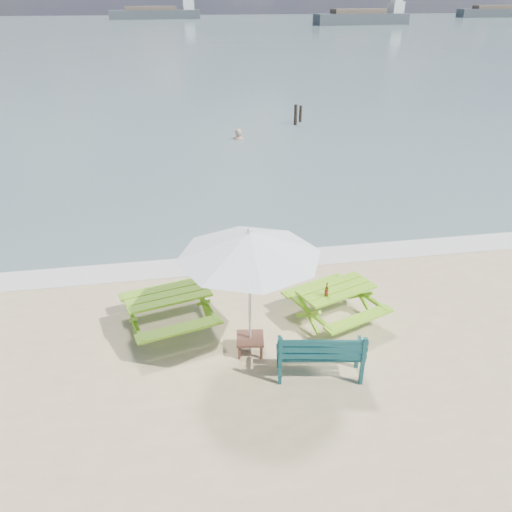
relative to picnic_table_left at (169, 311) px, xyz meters
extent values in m
plane|color=slate|center=(2.04, 82.72, -0.35)|extent=(300.00, 300.00, 0.00)
cube|color=silver|center=(2.04, 2.32, -0.35)|extent=(22.00, 0.90, 0.01)
cube|color=#6CAA19|center=(0.00, 0.00, 0.36)|extent=(1.69, 1.09, 0.05)
cube|color=#6CAA19|center=(-0.18, 0.71, 0.07)|extent=(1.57, 0.65, 0.05)
cube|color=#6CAA19|center=(0.18, -0.71, 0.07)|extent=(1.57, 0.65, 0.05)
cube|color=#6CAA19|center=(0.00, 0.00, -0.03)|extent=(1.63, 1.21, 0.66)
cube|color=#75B91C|center=(3.18, -0.28, 0.32)|extent=(1.61, 1.16, 0.05)
cube|color=#75B91C|center=(2.93, 0.36, 0.05)|extent=(1.46, 0.76, 0.05)
cube|color=#75B91C|center=(3.42, -0.93, 0.05)|extent=(1.46, 0.76, 0.05)
cube|color=#75B91C|center=(3.18, -0.28, -0.05)|extent=(1.58, 1.26, 0.62)
cube|color=#0F3C3F|center=(2.42, -1.79, 0.09)|extent=(1.48, 0.67, 0.04)
cube|color=#0F3C3F|center=(2.39, -2.01, 0.34)|extent=(1.41, 0.29, 0.37)
cube|color=#0F3C3F|center=(2.42, -1.79, -0.13)|extent=(1.39, 0.71, 0.45)
cube|color=brown|center=(1.39, -1.00, -0.07)|extent=(0.54, 0.54, 0.05)
cube|color=brown|center=(1.39, -1.00, -0.22)|extent=(0.47, 0.47, 0.27)
cylinder|color=silver|center=(1.39, -1.00, 0.79)|extent=(0.05, 0.05, 2.29)
cone|color=white|center=(1.39, -1.00, 1.79)|extent=(2.70, 2.70, 0.43)
cylinder|color=#8D4A14|center=(2.91, -0.50, 0.43)|extent=(0.07, 0.07, 0.16)
cylinder|color=#8D4A14|center=(2.91, -0.50, 0.58)|extent=(0.03, 0.03, 0.08)
cylinder|color=maroon|center=(2.91, -0.50, 0.43)|extent=(0.07, 0.07, 0.07)
imported|color=tan|center=(3.24, 13.61, -0.75)|extent=(0.71, 0.56, 1.71)
cylinder|color=black|center=(6.37, 15.85, 0.03)|extent=(0.16, 0.16, 1.17)
cylinder|color=black|center=(6.77, 16.45, -0.06)|extent=(0.14, 0.14, 0.99)
cube|color=#383E42|center=(92.64, 130.85, 0.64)|extent=(24.24, 4.39, 2.20)
cube|color=#383E42|center=(41.35, 100.76, 0.64)|extent=(20.46, 6.16, 2.20)
cube|color=silver|center=(48.96, 101.59, 2.84)|extent=(2.73, 3.24, 2.20)
cube|color=#383E42|center=(-1.06, 134.65, 0.64)|extent=(22.83, 5.63, 2.20)
cube|color=silver|center=(7.50, 135.28, 2.84)|extent=(2.92, 3.19, 2.20)
camera|label=1|loc=(0.28, -8.01, 5.30)|focal=35.00mm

